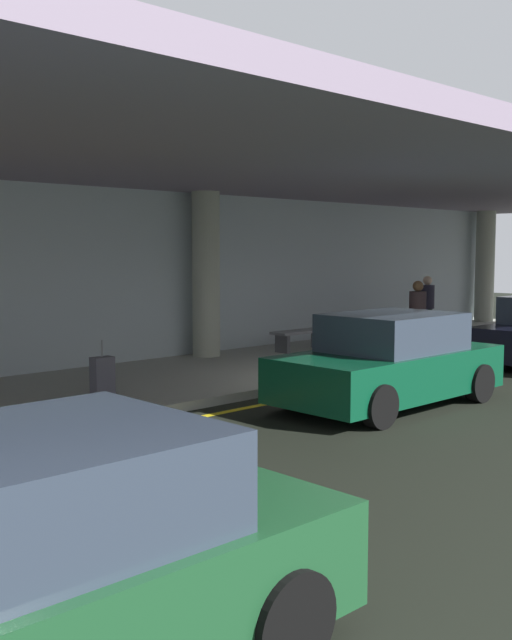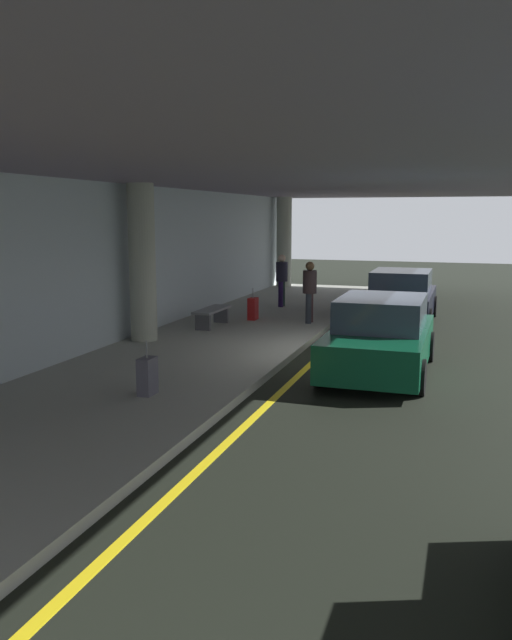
% 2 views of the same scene
% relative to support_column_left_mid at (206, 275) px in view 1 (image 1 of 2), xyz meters
% --- Properties ---
extents(ground_plane, '(60.00, 60.00, 0.00)m').
position_rel_support_column_left_mid_xyz_m(ground_plane, '(0.00, -4.73, -1.97)').
color(ground_plane, black).
extents(sidewalk, '(26.00, 4.20, 0.15)m').
position_rel_support_column_left_mid_xyz_m(sidewalk, '(0.00, -1.63, -1.90)').
color(sidewalk, '#9B9D92').
rests_on(sidewalk, ground).
extents(lane_stripe_yellow, '(26.00, 0.14, 0.01)m').
position_rel_support_column_left_mid_xyz_m(lane_stripe_yellow, '(0.00, -4.18, -1.97)').
color(lane_stripe_yellow, yellow).
rests_on(lane_stripe_yellow, ground).
extents(support_column_left_mid, '(0.62, 0.62, 3.65)m').
position_rel_support_column_left_mid_xyz_m(support_column_left_mid, '(0.00, 0.00, 0.00)').
color(support_column_left_mid, '#A1A491').
rests_on(support_column_left_mid, sidewalk).
extents(support_column_center, '(0.62, 0.62, 3.65)m').
position_rel_support_column_left_mid_xyz_m(support_column_center, '(12.00, 0.00, 0.00)').
color(support_column_center, '#9DA18F').
rests_on(support_column_center, sidewalk).
extents(ceiling_overhang, '(28.00, 13.20, 0.30)m').
position_rel_support_column_left_mid_xyz_m(ceiling_overhang, '(0.00, -2.13, 1.97)').
color(ceiling_overhang, gray).
rests_on(ceiling_overhang, support_column_far_left).
extents(terminal_back_wall, '(26.00, 0.30, 3.80)m').
position_rel_support_column_left_mid_xyz_m(terminal_back_wall, '(0.00, 0.62, -0.07)').
color(terminal_back_wall, '#AEBBC0').
rests_on(terminal_back_wall, ground).
extents(car_dark_green, '(4.10, 1.92, 1.50)m').
position_rel_support_column_left_mid_xyz_m(car_dark_green, '(-8.84, -9.00, -1.26)').
color(car_dark_green, '#1A4927').
rests_on(car_dark_green, ground).
extents(car_dark_green_no2, '(4.10, 1.92, 1.50)m').
position_rel_support_column_left_mid_xyz_m(car_dark_green_no2, '(-0.83, -5.64, -1.26)').
color(car_dark_green_no2, '#0A4128').
rests_on(car_dark_green_no2, ground).
extents(traveler_with_luggage, '(0.38, 0.38, 1.68)m').
position_rel_support_column_left_mid_xyz_m(traveler_with_luggage, '(3.57, -3.14, -0.86)').
color(traveler_with_luggage, '#232831').
rests_on(traveler_with_luggage, sidewalk).
extents(person_waiting_for_ride, '(0.38, 0.38, 1.68)m').
position_rel_support_column_left_mid_xyz_m(person_waiting_for_ride, '(6.33, -1.55, -0.86)').
color(person_waiting_for_ride, '#20103C').
rests_on(person_waiting_for_ride, sidewalk).
extents(suitcase_upright_primary, '(0.36, 0.22, 0.90)m').
position_rel_support_column_left_mid_xyz_m(suitcase_upright_primary, '(3.58, -1.51, -1.51)').
color(suitcase_upright_primary, maroon).
rests_on(suitcase_upright_primary, sidewalk).
extents(suitcase_upright_secondary, '(0.36, 0.22, 0.90)m').
position_rel_support_column_left_mid_xyz_m(suitcase_upright_secondary, '(-4.10, -2.28, -1.51)').
color(suitcase_upright_secondary, '#52505C').
rests_on(suitcase_upright_secondary, sidewalk).
extents(bench_metal, '(1.60, 0.50, 0.48)m').
position_rel_support_column_left_mid_xyz_m(bench_metal, '(2.21, -0.83, -1.47)').
color(bench_metal, slate).
rests_on(bench_metal, sidewalk).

